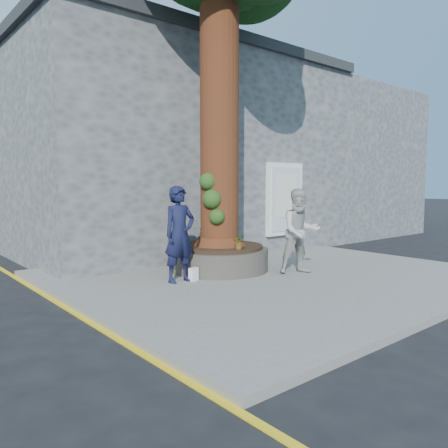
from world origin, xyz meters
TOP-DOWN VIEW (x-y plane):
  - ground at (0.00, 0.00)m, footprint 120.00×120.00m
  - pavement at (1.50, 1.00)m, footprint 9.00×8.00m
  - yellow_line at (-3.05, 1.00)m, footprint 0.10×30.00m
  - stone_shop at (2.50, 7.20)m, footprint 10.30×8.30m
  - neighbour_shop at (10.50, 7.20)m, footprint 6.00×8.00m
  - planter at (0.80, 2.00)m, footprint 2.30×2.30m
  - man at (-0.63, 1.55)m, footprint 0.74×0.49m
  - woman at (1.98, 0.53)m, footprint 1.16×1.06m
  - shopping_bag at (-0.37, 1.43)m, footprint 0.22×0.17m
  - plant_a at (0.88, 2.85)m, footprint 0.24×0.26m
  - plant_b at (1.65, 2.85)m, footprint 0.26×0.27m
  - plant_c at (0.30, 2.85)m, footprint 0.21×0.21m
  - plant_d at (0.67, 1.15)m, footprint 0.37×0.38m

SIDE VIEW (x-z plane):
  - ground at x=0.00m, z-range 0.00..0.00m
  - yellow_line at x=-3.05m, z-range 0.00..0.01m
  - pavement at x=1.50m, z-range 0.00..0.12m
  - shopping_bag at x=-0.37m, z-range 0.12..0.40m
  - planter at x=0.80m, z-range 0.11..0.71m
  - plant_d at x=0.67m, z-range 0.72..1.03m
  - plant_c at x=0.30m, z-range 0.72..1.04m
  - plant_a at x=0.88m, z-range 0.72..1.13m
  - plant_b at x=1.65m, z-range 0.72..1.16m
  - woman at x=1.98m, z-range 0.12..2.05m
  - man at x=-0.63m, z-range 0.12..2.12m
  - neighbour_shop at x=10.50m, z-range 0.00..6.00m
  - stone_shop at x=2.50m, z-range 0.01..6.31m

